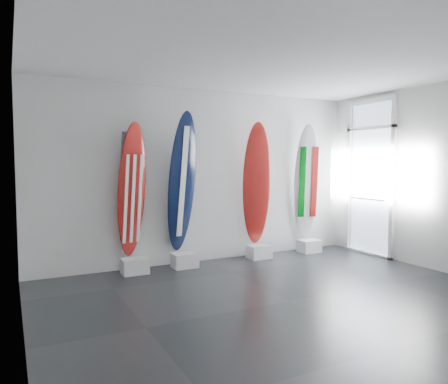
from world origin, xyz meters
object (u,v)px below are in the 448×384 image
surfboard_italy (307,182)px  surfboard_usa (132,190)px  surfboard_swiss (257,184)px  surfboard_navy (182,183)px

surfboard_italy → surfboard_usa: bearing=-160.2°
surfboard_usa → surfboard_swiss: (2.29, 0.00, 0.05)m
surfboard_italy → surfboard_navy: bearing=-160.2°
surfboard_usa → surfboard_swiss: 2.29m
surfboard_swiss → surfboard_usa: bearing=-159.8°
surfboard_swiss → surfboard_italy: (1.14, 0.00, 0.01)m
surfboard_swiss → surfboard_italy: surfboard_italy is taller
surfboard_usa → surfboard_italy: surfboard_italy is taller
surfboard_usa → surfboard_navy: size_ratio=0.91×
surfboard_swiss → surfboard_italy: size_ratio=1.00×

